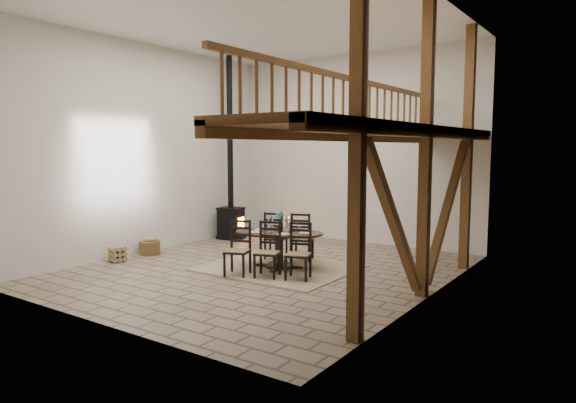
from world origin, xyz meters
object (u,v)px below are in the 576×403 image
Objects in this scene: log_basket at (150,247)px; log_stack at (118,254)px; dining_table at (277,249)px; wood_stove at (231,199)px.

log_stack is (0.01, -0.92, -0.01)m from log_basket.
log_basket is at bearing 168.99° from dining_table.
log_basket is at bearing 90.65° from log_stack.
dining_table reaches higher than log_basket.
wood_stove reaches higher than log_basket.
wood_stove is at bearing 85.63° from log_basket.
log_basket is 1.16× the size of log_stack.
dining_table is at bearing 22.83° from log_stack.
dining_table is 4.95× the size of log_basket.
log_stack is at bearing -103.00° from wood_stove.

